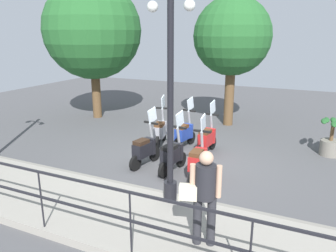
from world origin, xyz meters
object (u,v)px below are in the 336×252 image
at_px(lamp_post_near, 170,110).
at_px(tree_distant, 232,37).
at_px(potted_palm, 331,141).
at_px(scooter_near_0, 198,160).
at_px(tree_large, 93,30).
at_px(scooter_near_1, 173,154).
at_px(scooter_near_2, 145,149).
at_px(scooter_far_1, 184,133).
at_px(pedestrian_with_bag, 204,191).
at_px(scooter_far_2, 161,130).
at_px(scooter_far_0, 207,138).

xyz_separation_m(lamp_post_near, tree_distant, (6.64, 0.52, 1.27)).
xyz_separation_m(potted_palm, scooter_near_0, (-3.09, 2.96, 0.04)).
relative_size(tree_large, scooter_near_1, 3.55).
height_order(lamp_post_near, scooter_near_2, lamp_post_near).
height_order(tree_large, potted_palm, tree_large).
bearing_deg(scooter_far_1, scooter_near_2, 175.90).
relative_size(pedestrian_with_bag, tree_large, 0.29).
xyz_separation_m(tree_large, scooter_far_1, (-2.04, -4.77, -3.04)).
relative_size(potted_palm, scooter_near_1, 0.69).
bearing_deg(scooter_near_2, scooter_far_2, 22.52).
relative_size(pedestrian_with_bag, scooter_far_1, 1.03).
height_order(lamp_post_near, tree_large, tree_large).
distance_m(tree_distant, scooter_far_2, 4.49).
distance_m(scooter_near_2, scooter_far_1, 1.82).
xyz_separation_m(tree_large, scooter_far_0, (-2.24, -5.56, -3.04)).
bearing_deg(lamp_post_near, scooter_far_1, 17.19).
xyz_separation_m(tree_large, scooter_near_1, (-3.89, -5.18, -3.04)).
relative_size(scooter_far_1, scooter_far_2, 1.00).
bearing_deg(scooter_far_1, lamp_post_near, -153.41).
bearing_deg(tree_large, scooter_near_2, -131.27).
xyz_separation_m(tree_distant, potted_palm, (-2.03, -3.54, -2.85)).
xyz_separation_m(scooter_near_1, scooter_near_2, (0.08, 0.84, 0.00)).
distance_m(lamp_post_near, scooter_far_1, 3.93).
height_order(scooter_far_1, scooter_far_2, same).
xyz_separation_m(scooter_near_0, scooter_near_2, (0.17, 1.55, 0.00)).
height_order(scooter_near_1, scooter_far_1, same).
xyz_separation_m(tree_large, scooter_far_2, (-2.10, -3.98, -3.04)).
bearing_deg(scooter_near_0, scooter_near_1, 81.11).
distance_m(scooter_near_0, scooter_near_2, 1.56).
distance_m(scooter_near_0, scooter_far_0, 1.77).
height_order(potted_palm, scooter_far_1, scooter_far_1).
bearing_deg(pedestrian_with_bag, scooter_near_1, 16.87).
xyz_separation_m(scooter_near_1, scooter_far_1, (1.85, 0.42, 0.00)).
bearing_deg(tree_distant, tree_large, 102.11).
relative_size(scooter_near_2, scooter_far_0, 1.00).
relative_size(scooter_near_0, scooter_far_1, 1.00).
bearing_deg(scooter_far_2, scooter_far_0, -107.23).
distance_m(scooter_near_1, scooter_far_0, 1.69).
bearing_deg(scooter_far_1, scooter_near_0, -140.37).
bearing_deg(tree_distant, scooter_far_1, 170.17).
relative_size(potted_palm, scooter_far_2, 0.69).
relative_size(pedestrian_with_bag, scooter_far_2, 1.03).
bearing_deg(tree_distant, scooter_far_2, 157.54).
bearing_deg(scooter_far_1, pedestrian_with_bag, -145.52).
bearing_deg(scooter_near_1, pedestrian_with_bag, -138.78).
xyz_separation_m(scooter_near_1, scooter_far_0, (1.65, -0.38, 0.00)).
bearing_deg(tree_large, scooter_far_0, -111.98).
height_order(scooter_far_0, scooter_far_2, same).
height_order(tree_large, scooter_near_2, tree_large).
bearing_deg(scooter_near_0, tree_distant, 4.72).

